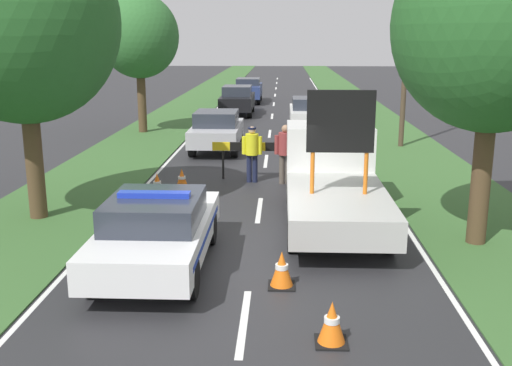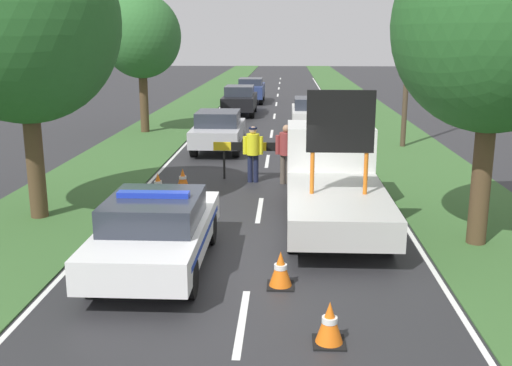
% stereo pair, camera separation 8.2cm
% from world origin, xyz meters
% --- Properties ---
extents(ground_plane, '(160.00, 160.00, 0.00)m').
position_xyz_m(ground_plane, '(0.00, 0.00, 0.00)').
color(ground_plane, '#28282B').
extents(lane_markings, '(7.00, 69.90, 0.01)m').
position_xyz_m(lane_markings, '(0.00, 18.45, 0.00)').
color(lane_markings, silver).
rests_on(lane_markings, ground).
extents(grass_verge_left, '(3.45, 120.00, 0.03)m').
position_xyz_m(grass_verge_left, '(-5.27, 20.00, 0.01)').
color(grass_verge_left, '#38602D').
rests_on(grass_verge_left, ground).
extents(grass_verge_right, '(3.45, 120.00, 0.03)m').
position_xyz_m(grass_verge_right, '(5.27, 20.00, 0.01)').
color(grass_verge_right, '#38602D').
rests_on(grass_verge_right, ground).
extents(police_car, '(1.90, 4.50, 1.51)m').
position_xyz_m(police_car, '(-1.77, -0.84, 0.74)').
color(police_car, white).
rests_on(police_car, ground).
extents(work_truck, '(2.16, 5.73, 3.22)m').
position_xyz_m(work_truck, '(1.77, 2.45, 1.01)').
color(work_truck, white).
rests_on(work_truck, ground).
extents(road_barrier, '(3.25, 0.08, 1.14)m').
position_xyz_m(road_barrier, '(0.05, 6.52, 0.95)').
color(road_barrier, black).
rests_on(road_barrier, ground).
extents(police_officer, '(0.61, 0.39, 1.69)m').
position_xyz_m(police_officer, '(-0.33, 6.10, 1.01)').
color(police_officer, '#191E38').
rests_on(police_officer, ground).
extents(pedestrian_civilian, '(0.64, 0.40, 1.77)m').
position_xyz_m(pedestrian_civilian, '(0.66, 5.94, 1.04)').
color(pedestrian_civilian, brown).
rests_on(pedestrian_civilian, ground).
extents(traffic_cone_near_police, '(0.47, 0.47, 0.64)m').
position_xyz_m(traffic_cone_near_police, '(1.30, -3.64, 0.32)').
color(traffic_cone_near_police, black).
rests_on(traffic_cone_near_police, ground).
extents(traffic_cone_centre_front, '(0.44, 0.44, 0.61)m').
position_xyz_m(traffic_cone_centre_front, '(-2.30, 5.12, 0.30)').
color(traffic_cone_centre_front, black).
rests_on(traffic_cone_centre_front, ground).
extents(traffic_cone_near_truck, '(0.47, 0.47, 0.65)m').
position_xyz_m(traffic_cone_near_truck, '(0.58, -1.66, 0.32)').
color(traffic_cone_near_truck, black).
rests_on(traffic_cone_near_truck, ground).
extents(traffic_cone_behind_barrier, '(0.45, 0.45, 0.62)m').
position_xyz_m(traffic_cone_behind_barrier, '(-2.88, 4.45, 0.31)').
color(traffic_cone_behind_barrier, black).
rests_on(traffic_cone_behind_barrier, ground).
extents(queued_car_sedan_silver, '(1.79, 4.10, 1.53)m').
position_xyz_m(queued_car_sedan_silver, '(-1.94, 11.17, 0.80)').
color(queued_car_sedan_silver, '#B2B2B7').
rests_on(queued_car_sedan_silver, ground).
extents(queued_car_van_white, '(1.75, 4.19, 1.52)m').
position_xyz_m(queued_car_van_white, '(1.81, 16.70, 0.78)').
color(queued_car_van_white, silver).
rests_on(queued_car_van_white, ground).
extents(queued_car_sedan_black, '(1.75, 4.37, 1.62)m').
position_xyz_m(queued_car_sedan_black, '(-1.96, 22.15, 0.84)').
color(queued_car_sedan_black, black).
rests_on(queued_car_sedan_black, ground).
extents(queued_car_hatch_blue, '(1.71, 4.45, 1.61)m').
position_xyz_m(queued_car_hatch_blue, '(-1.72, 28.70, 0.86)').
color(queued_car_hatch_blue, navy).
rests_on(queued_car_hatch_blue, ground).
extents(roadside_tree_near_left, '(3.54, 3.54, 6.17)m').
position_xyz_m(roadside_tree_near_left, '(-5.82, 15.54, 4.29)').
color(roadside_tree_near_left, '#4C3823').
rests_on(roadside_tree_near_left, ground).
extents(roadside_tree_near_right, '(4.02, 4.02, 6.61)m').
position_xyz_m(roadside_tree_near_right, '(4.69, 0.78, 4.48)').
color(roadside_tree_near_right, '#4C3823').
rests_on(roadside_tree_near_right, ground).
extents(roadside_tree_mid_left, '(4.39, 4.39, 6.92)m').
position_xyz_m(roadside_tree_mid_left, '(-5.31, 2.18, 4.60)').
color(roadside_tree_mid_left, '#4C3823').
rests_on(roadside_tree_mid_left, ground).
extents(utility_pole, '(1.20, 0.20, 8.67)m').
position_xyz_m(utility_pole, '(5.30, 12.33, 4.45)').
color(utility_pole, '#473828').
rests_on(utility_pole, ground).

